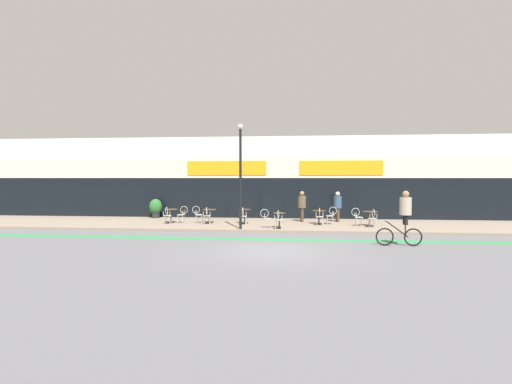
{
  "coord_description": "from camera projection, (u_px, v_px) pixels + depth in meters",
  "views": [
    {
      "loc": [
        0.86,
        -13.71,
        2.55
      ],
      "look_at": [
        -1.18,
        6.0,
        1.83
      ],
      "focal_mm": 28.0,
      "sensor_mm": 36.0,
      "label": 1
    }
  ],
  "objects": [
    {
      "name": "ground_plane",
      "position": [
        272.0,
        251.0,
        13.81
      ],
      "size": [
        120.0,
        120.0,
        0.0
      ],
      "primitive_type": "plane",
      "color": "#5B5B60"
    },
    {
      "name": "sidewalk_slab",
      "position": [
        281.0,
        225.0,
        21.01
      ],
      "size": [
        40.0,
        5.5,
        0.12
      ],
      "primitive_type": "cube",
      "color": "gray",
      "rests_on": "ground"
    },
    {
      "name": "storefront_facade",
      "position": [
        284.0,
        178.0,
        25.6
      ],
      "size": [
        40.0,
        4.06,
        5.0
      ],
      "color": "silver",
      "rests_on": "ground"
    },
    {
      "name": "bike_lane_stripe",
      "position": [
        276.0,
        239.0,
        16.36
      ],
      "size": [
        36.0,
        0.7,
        0.01
      ],
      "primitive_type": "cube",
      "color": "#2D844C",
      "rests_on": "ground"
    },
    {
      "name": "bistro_table_0",
      "position": [
        171.0,
        213.0,
        21.39
      ],
      "size": [
        0.74,
        0.74,
        0.73
      ],
      "color": "black",
      "rests_on": "sidewalk_slab"
    },
    {
      "name": "bistro_table_1",
      "position": [
        209.0,
        213.0,
        21.27
      ],
      "size": [
        0.74,
        0.74,
        0.73
      ],
      "color": "black",
      "rests_on": "sidewalk_slab"
    },
    {
      "name": "bistro_table_2",
      "position": [
        245.0,
        213.0,
        21.06
      ],
      "size": [
        0.65,
        0.65,
        0.75
      ],
      "color": "black",
      "rests_on": "sidewalk_slab"
    },
    {
      "name": "bistro_table_3",
      "position": [
        279.0,
        217.0,
        19.22
      ],
      "size": [
        0.61,
        0.61,
        0.73
      ],
      "color": "black",
      "rests_on": "sidewalk_slab"
    },
    {
      "name": "bistro_table_4",
      "position": [
        319.0,
        214.0,
        20.77
      ],
      "size": [
        0.7,
        0.7,
        0.71
      ],
      "color": "black",
      "rests_on": "sidewalk_slab"
    },
    {
      "name": "bistro_table_5",
      "position": [
        370.0,
        216.0,
        19.93
      ],
      "size": [
        0.75,
        0.75,
        0.73
      ],
      "color": "black",
      "rests_on": "sidewalk_slab"
    },
    {
      "name": "cafe_chair_0_near",
      "position": [
        167.0,
        214.0,
        20.77
      ],
      "size": [
        0.42,
        0.59,
        0.9
      ],
      "rotation": [
        0.0,
        0.0,
        1.63
      ],
      "color": "#B7B2AD",
      "rests_on": "sidewalk_slab"
    },
    {
      "name": "cafe_chair_0_side",
      "position": [
        182.0,
        213.0,
        21.33
      ],
      "size": [
        0.58,
        0.4,
        0.9
      ],
      "rotation": [
        0.0,
        0.0,
        3.13
      ],
      "color": "#B7B2AD",
      "rests_on": "sidewalk_slab"
    },
    {
      "name": "cafe_chair_1_near",
      "position": [
        207.0,
        214.0,
        20.65
      ],
      "size": [
        0.45,
        0.6,
        0.9
      ],
      "rotation": [
        0.0,
        0.0,
        1.69
      ],
      "color": "#B7B2AD",
      "rests_on": "sidewalk_slab"
    },
    {
      "name": "cafe_chair_1_side",
      "position": [
        198.0,
        213.0,
        21.34
      ],
      "size": [
        0.58,
        0.4,
        0.9
      ],
      "rotation": [
        0.0,
        0.0,
        0.01
      ],
      "color": "#B7B2AD",
      "rests_on": "sidewalk_slab"
    },
    {
      "name": "cafe_chair_2_near",
      "position": [
        243.0,
        215.0,
        20.44
      ],
      "size": [
        0.4,
        0.57,
        0.9
      ],
      "rotation": [
        0.0,
        0.0,
        1.57
      ],
      "color": "#B7B2AD",
      "rests_on": "sidewalk_slab"
    },
    {
      "name": "cafe_chair_3_near",
      "position": [
        279.0,
        218.0,
        18.59
      ],
      "size": [
        0.44,
        0.59,
        0.9
      ],
      "rotation": [
        0.0,
        0.0,
        1.47
      ],
      "color": "#B7B2AD",
      "rests_on": "sidewalk_slab"
    },
    {
      "name": "cafe_chair_3_side",
      "position": [
        266.0,
        217.0,
        19.27
      ],
      "size": [
        0.59,
        0.43,
        0.9
      ],
      "rotation": [
        0.0,
        0.0,
        0.08
      ],
      "color": "#B7B2AD",
      "rests_on": "sidewalk_slab"
    },
    {
      "name": "cafe_chair_4_near",
      "position": [
        320.0,
        215.0,
        20.15
      ],
      "size": [
        0.43,
        0.59,
        0.9
      ],
      "rotation": [
        0.0,
        0.0,
        1.5
      ],
      "color": "#B7B2AD",
      "rests_on": "sidewalk_slab"
    },
    {
      "name": "cafe_chair_4_side",
      "position": [
        331.0,
        214.0,
        20.72
      ],
      "size": [
        0.6,
        0.45,
        0.9
      ],
      "rotation": [
        0.0,
        0.0,
        3.26
      ],
      "color": "#B7B2AD",
      "rests_on": "sidewalk_slab"
    },
    {
      "name": "cafe_chair_5_near",
      "position": [
        373.0,
        217.0,
        19.3
      ],
      "size": [
        0.45,
        0.6,
        0.9
      ],
      "rotation": [
        0.0,
        0.0,
        1.71
      ],
      "color": "#B7B2AD",
      "rests_on": "sidewalk_slab"
    },
    {
      "name": "cafe_chair_5_side",
      "position": [
        357.0,
        216.0,
        19.99
      ],
      "size": [
        0.58,
        0.41,
        0.9
      ],
      "rotation": [
        0.0,
        0.0,
        0.02
      ],
      "color": "#B7B2AD",
      "rests_on": "sidewalk_slab"
    },
    {
      "name": "planter_pot",
      "position": [
        156.0,
        208.0,
        24.02
      ],
      "size": [
        0.76,
        0.76,
        1.13
      ],
      "color": "#232326",
      "rests_on": "sidewalk_slab"
    },
    {
      "name": "lamp_post",
      "position": [
        240.0,
        168.0,
        18.67
      ],
      "size": [
        0.26,
        0.26,
        4.93
      ],
      "color": "black",
      "rests_on": "sidewalk_slab"
    },
    {
      "name": "cyclist_0",
      "position": [
        404.0,
        214.0,
        14.79
      ],
      "size": [
        1.69,
        0.48,
        2.06
      ],
      "rotation": [
        0.0,
        0.0,
        3.15
      ],
      "color": "black",
      "rests_on": "ground"
    },
    {
      "name": "pedestrian_near_end",
      "position": [
        302.0,
        204.0,
        21.87
      ],
      "size": [
        0.52,
        0.52,
        1.67
      ],
      "rotation": [
        0.0,
        0.0,
        0.24
      ],
      "color": "#4C3D2D",
      "rests_on": "sidewalk_slab"
    },
    {
      "name": "pedestrian_far_end",
      "position": [
        338.0,
        204.0,
        21.79
      ],
      "size": [
        0.53,
        0.53,
        1.66
      ],
      "rotation": [
        0.0,
        0.0,
        0.29
      ],
      "color": "#4C3D2D",
      "rests_on": "sidewalk_slab"
    }
  ]
}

